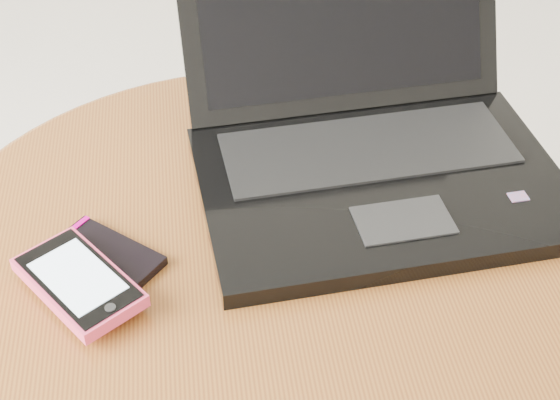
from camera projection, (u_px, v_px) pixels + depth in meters
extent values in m
cylinder|color=brown|center=(256.00, 260.00, 0.82)|extent=(0.67, 0.67, 0.03)
torus|color=brown|center=(256.00, 260.00, 0.82)|extent=(0.70, 0.70, 0.03)
cube|color=black|center=(382.00, 185.00, 0.87)|extent=(0.40, 0.29, 0.02)
cube|color=black|center=(368.00, 148.00, 0.90)|extent=(0.33, 0.14, 0.00)
cube|color=black|center=(403.00, 220.00, 0.81)|extent=(0.10, 0.07, 0.00)
cube|color=red|center=(518.00, 197.00, 0.84)|extent=(0.02, 0.02, 0.00)
cube|color=black|center=(342.00, 8.00, 0.93)|extent=(0.38, 0.14, 0.21)
cube|color=black|center=(343.00, 8.00, 0.93)|extent=(0.34, 0.11, 0.18)
cube|color=black|center=(105.00, 256.00, 0.79)|extent=(0.12, 0.12, 0.01)
cube|color=#C40079|center=(68.00, 233.00, 0.81)|extent=(0.04, 0.05, 0.00)
cube|color=#DF3A5E|center=(79.00, 282.00, 0.75)|extent=(0.13, 0.14, 0.01)
cube|color=black|center=(77.00, 277.00, 0.75)|extent=(0.12, 0.13, 0.00)
cube|color=silver|center=(77.00, 276.00, 0.75)|extent=(0.09, 0.10, 0.00)
cylinder|color=black|center=(110.00, 307.00, 0.72)|extent=(0.01, 0.01, 0.00)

